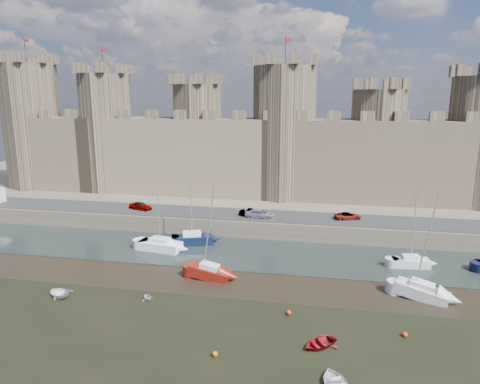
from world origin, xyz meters
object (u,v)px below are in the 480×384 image
Objects in this scene: car_1 at (251,213)px; sailboat_2 at (411,261)px; sailboat_1 at (192,239)px; sailboat_0 at (160,245)px; sailboat_4 at (210,272)px; sailboat_5 at (422,291)px; car_3 at (348,216)px; car_2 at (260,214)px; car_0 at (140,206)px.

car_1 is 0.38× the size of sailboat_2.
sailboat_1 is 28.66m from sailboat_2.
sailboat_0 is 1.16× the size of sailboat_2.
sailboat_2 is at bearing 25.62° from sailboat_4.
sailboat_5 is (28.06, -11.35, -0.08)m from sailboat_1.
sailboat_0 is at bearing -156.64° from sailboat_1.
sailboat_1 is at bearing 178.04° from sailboat_5.
sailboat_2 is (6.95, -11.14, -2.27)m from car_3.
sailboat_0 is 0.98× the size of sailboat_5.
sailboat_2 reaches higher than car_3.
car_2 is (1.43, -0.58, 0.08)m from car_1.
sailboat_4 is at bearing -31.59° from sailboat_0.
sailboat_0 is (-12.13, -9.71, -2.32)m from car_2.
sailboat_0 is 11.63m from sailboat_4.
car_2 is 0.48× the size of sailboat_2.
car_0 is 19.57m from car_2.
sailboat_0 is at bearing 98.89° from car_3.
sailboat_4 reaches higher than car_2.
sailboat_1 reaches higher than sailboat_4.
sailboat_1 is 11.97m from sailboat_4.
car_1 is at bearing 78.81° from car_3.
sailboat_1 reaches higher than sailboat_2.
car_1 is 0.91× the size of car_3.
sailboat_5 is (6.50, -19.52, -2.25)m from car_3.
sailboat_1 is (-21.56, -8.18, -2.17)m from car_3.
car_0 is 0.35× the size of sailboat_4.
sailboat_1 is at bearing 123.87° from sailboat_4.
sailboat_4 is at bearing -161.60° from sailboat_5.
car_3 is at bearing 128.47° from sailboat_5.
sailboat_4 reaches higher than car_0.
sailboat_5 is at bearing -129.59° from car_2.
sailboat_0 is at bearing -174.42° from sailboat_5.
sailboat_1 is at bearing 130.06° from car_2.
car_0 is at bearing 138.91° from sailboat_4.
car_3 is 27.61m from sailboat_0.
sailboat_1 reaches higher than car_2.
car_3 is (32.48, 0.61, -0.12)m from car_0.
sailboat_4 is (16.30, -18.25, -2.37)m from car_0.
sailboat_0 is (-25.07, -11.37, -2.20)m from car_3.
sailboat_4 is (-23.12, -7.73, 0.03)m from sailboat_2.
car_0 is at bearing 75.58° from car_3.
car_0 is 13.26m from sailboat_0.
car_0 is at bearing 159.80° from sailboat_2.
car_1 is 0.78× the size of car_2.
sailboat_5 is (19.43, -17.86, -2.37)m from car_2.
sailboat_1 is at bearing 50.86° from sailboat_0.
sailboat_2 is at bearing 8.96° from sailboat_0.
sailboat_4 is (-1.82, -17.78, -2.28)m from car_1.
car_0 is 1.10× the size of car_1.
sailboat_2 is (32.02, 0.23, -0.07)m from sailboat_0.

